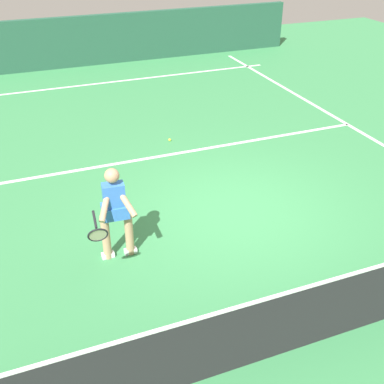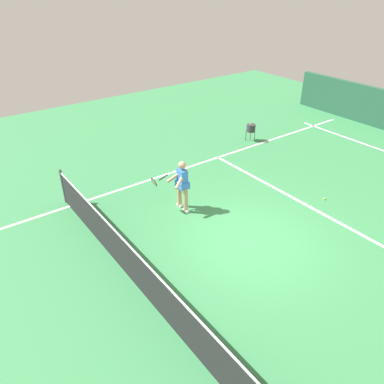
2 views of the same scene
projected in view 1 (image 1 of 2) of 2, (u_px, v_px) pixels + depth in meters
name	position (u px, v px, depth m)	size (l,w,h in m)	color
ground_plane	(237.00, 211.00, 8.67)	(27.97, 27.97, 0.00)	#38844C
court_back_wall	(107.00, 39.00, 16.62)	(13.84, 0.24, 1.67)	#23513D
baseline_marking	(124.00, 81.00, 15.28)	(9.84, 0.10, 0.01)	white
service_line_marking	(186.00, 152.00, 10.79)	(8.84, 0.10, 0.01)	white
court_net	(349.00, 303.00, 5.92)	(9.52, 0.08, 1.10)	#4C4C51
tennis_player	(115.00, 211.00, 7.12)	(0.82, 0.92, 1.55)	tan
tennis_ball_near	(170.00, 140.00, 11.29)	(0.07, 0.07, 0.07)	#D1E533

